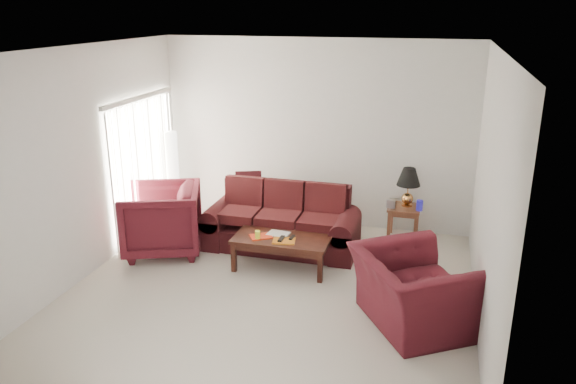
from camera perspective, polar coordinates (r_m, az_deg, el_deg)
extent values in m
plane|color=beige|center=(7.28, -1.80, -9.93)|extent=(5.00, 5.00, 0.00)
cube|color=silver|center=(8.91, -14.39, 2.37)|extent=(0.10, 2.00, 2.16)
cube|color=black|center=(9.07, -4.03, 0.82)|extent=(0.46, 0.34, 0.43)
cube|color=silver|center=(8.66, 10.40, -1.21)|extent=(0.13, 0.07, 0.13)
cylinder|color=#201DBE|center=(8.64, 13.22, -1.33)|extent=(0.10, 0.10, 0.16)
cube|color=#B4B5B8|center=(8.92, 10.80, -0.60)|extent=(0.17, 0.18, 0.05)
imported|color=#3F0E15|center=(8.36, -12.73, -2.76)|extent=(1.41, 1.39, 1.00)
imported|color=#3E0E15|center=(6.54, 12.61, -9.73)|extent=(1.65, 1.70, 0.84)
cube|color=red|center=(7.67, -2.75, -4.53)|extent=(0.36, 0.34, 0.02)
cube|color=silver|center=(7.75, -0.99, -4.28)|extent=(0.32, 0.26, 0.02)
cube|color=orange|center=(7.53, -0.42, -4.98)|extent=(0.33, 0.27, 0.02)
cube|color=black|center=(7.54, -0.69, -4.76)|extent=(0.06, 0.19, 0.02)
cube|color=black|center=(7.59, 0.41, -4.63)|extent=(0.05, 0.15, 0.02)
cylinder|color=#F4F937|center=(7.58, -3.10, -4.40)|extent=(0.09, 0.09, 0.12)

